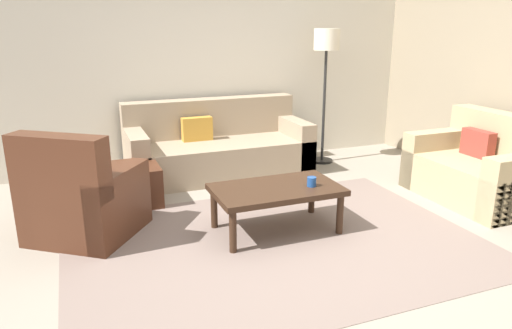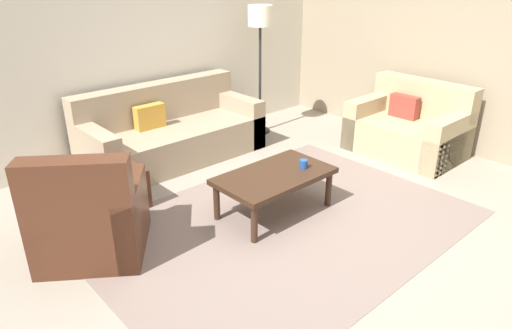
{
  "view_description": "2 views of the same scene",
  "coord_description": "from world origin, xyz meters",
  "px_view_note": "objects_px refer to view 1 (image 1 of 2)",
  "views": [
    {
      "loc": [
        -1.48,
        -3.3,
        1.76
      ],
      "look_at": [
        -0.06,
        0.3,
        0.61
      ],
      "focal_mm": 33.22,
      "sensor_mm": 36.0,
      "label": 1
    },
    {
      "loc": [
        -2.64,
        -2.53,
        2.22
      ],
      "look_at": [
        -0.18,
        0.18,
        0.61
      ],
      "focal_mm": 32.34,
      "sensor_mm": 36.0,
      "label": 2
    }
  ],
  "objects_px": {
    "couch_loveseat": "(483,171)",
    "armchair_leather": "(81,204)",
    "lamp_standing": "(326,53)",
    "couch_main": "(216,149)",
    "cup": "(312,182)",
    "ottoman": "(131,185)",
    "coffee_table": "(276,192)"
  },
  "relations": [
    {
      "from": "couch_loveseat",
      "to": "coffee_table",
      "type": "distance_m",
      "value": 2.34
    },
    {
      "from": "couch_loveseat",
      "to": "armchair_leather",
      "type": "bearing_deg",
      "value": 172.61
    },
    {
      "from": "lamp_standing",
      "to": "couch_main",
      "type": "bearing_deg",
      "value": 177.28
    },
    {
      "from": "coffee_table",
      "to": "lamp_standing",
      "type": "height_order",
      "value": "lamp_standing"
    },
    {
      "from": "couch_loveseat",
      "to": "ottoman",
      "type": "bearing_deg",
      "value": 161.11
    },
    {
      "from": "couch_main",
      "to": "couch_loveseat",
      "type": "distance_m",
      "value": 2.99
    },
    {
      "from": "couch_main",
      "to": "armchair_leather",
      "type": "distance_m",
      "value": 2.11
    },
    {
      "from": "lamp_standing",
      "to": "ottoman",
      "type": "bearing_deg",
      "value": -166.0
    },
    {
      "from": "armchair_leather",
      "to": "lamp_standing",
      "type": "distance_m",
      "value": 3.49
    },
    {
      "from": "couch_loveseat",
      "to": "cup",
      "type": "relative_size",
      "value": 15.64
    },
    {
      "from": "armchair_leather",
      "to": "ottoman",
      "type": "bearing_deg",
      "value": 53.8
    },
    {
      "from": "ottoman",
      "to": "coffee_table",
      "type": "height_order",
      "value": "coffee_table"
    },
    {
      "from": "cup",
      "to": "lamp_standing",
      "type": "distance_m",
      "value": 2.41
    },
    {
      "from": "armchair_leather",
      "to": "cup",
      "type": "distance_m",
      "value": 1.97
    },
    {
      "from": "armchair_leather",
      "to": "coffee_table",
      "type": "height_order",
      "value": "armchair_leather"
    },
    {
      "from": "couch_loveseat",
      "to": "armchair_leather",
      "type": "height_order",
      "value": "armchair_leather"
    },
    {
      "from": "ottoman",
      "to": "coffee_table",
      "type": "relative_size",
      "value": 0.51
    },
    {
      "from": "cup",
      "to": "lamp_standing",
      "type": "bearing_deg",
      "value": 58.21
    },
    {
      "from": "armchair_leather",
      "to": "cup",
      "type": "xyz_separation_m",
      "value": [
        1.88,
        -0.57,
        0.14
      ]
    },
    {
      "from": "ottoman",
      "to": "cup",
      "type": "relative_size",
      "value": 6.73
    },
    {
      "from": "couch_loveseat",
      "to": "armchair_leather",
      "type": "distance_m",
      "value": 3.96
    },
    {
      "from": "couch_main",
      "to": "cup",
      "type": "xyz_separation_m",
      "value": [
        0.27,
        -1.95,
        0.16
      ]
    },
    {
      "from": "couch_loveseat",
      "to": "coffee_table",
      "type": "xyz_separation_m",
      "value": [
        -2.34,
        0.03,
        0.06
      ]
    },
    {
      "from": "ottoman",
      "to": "lamp_standing",
      "type": "distance_m",
      "value": 2.9
    },
    {
      "from": "couch_loveseat",
      "to": "cup",
      "type": "distance_m",
      "value": 2.06
    },
    {
      "from": "couch_loveseat",
      "to": "cup",
      "type": "height_order",
      "value": "couch_loveseat"
    },
    {
      "from": "couch_main",
      "to": "lamp_standing",
      "type": "xyz_separation_m",
      "value": [
        1.44,
        -0.07,
        1.11
      ]
    },
    {
      "from": "coffee_table",
      "to": "couch_main",
      "type": "bearing_deg",
      "value": 89.44
    },
    {
      "from": "coffee_table",
      "to": "cup",
      "type": "bearing_deg",
      "value": -18.18
    },
    {
      "from": "armchair_leather",
      "to": "lamp_standing",
      "type": "bearing_deg",
      "value": 23.2
    },
    {
      "from": "couch_main",
      "to": "cup",
      "type": "relative_size",
      "value": 25.9
    },
    {
      "from": "ottoman",
      "to": "couch_loveseat",
      "type": "bearing_deg",
      "value": -18.89
    }
  ]
}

